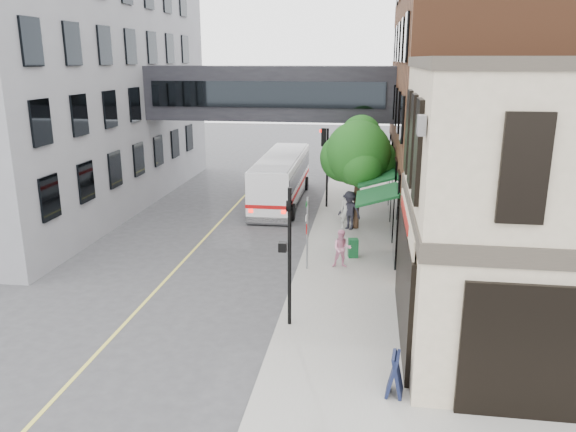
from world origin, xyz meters
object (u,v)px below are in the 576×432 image
(pedestrian_b, at_px, (342,249))
(pedestrian_c, at_px, (350,210))
(sandwich_board, at_px, (395,374))
(bus, at_px, (281,177))
(pedestrian_a, at_px, (346,211))
(newspaper_box, at_px, (353,248))

(pedestrian_b, bearing_deg, pedestrian_c, 82.65)
(pedestrian_c, distance_m, sandwich_board, 14.35)
(bus, xyz_separation_m, sandwich_board, (6.03, -19.74, -0.85))
(bus, distance_m, pedestrian_a, 6.72)
(bus, relative_size, pedestrian_a, 5.90)
(pedestrian_c, height_order, sandwich_board, pedestrian_c)
(bus, xyz_separation_m, newspaper_box, (4.63, -9.60, -1.01))
(sandwich_board, bearing_deg, pedestrian_b, 108.33)
(pedestrian_c, bearing_deg, pedestrian_b, -61.36)
(pedestrian_a, xyz_separation_m, pedestrian_c, (0.16, -0.24, 0.09))
(pedestrian_b, distance_m, sandwich_board, 9.05)
(pedestrian_a, distance_m, pedestrian_b, 5.61)
(bus, bearing_deg, newspaper_box, -64.24)
(newspaper_box, relative_size, sandwich_board, 0.73)
(pedestrian_a, bearing_deg, sandwich_board, -102.11)
(newspaper_box, height_order, sandwich_board, sandwich_board)
(pedestrian_c, bearing_deg, bus, 157.62)
(pedestrian_b, relative_size, newspaper_box, 1.94)
(pedestrian_b, relative_size, sandwich_board, 1.41)
(pedestrian_b, xyz_separation_m, newspaper_box, (0.42, 1.28, -0.38))
(pedestrian_b, xyz_separation_m, pedestrian_c, (0.09, 5.37, 0.18))
(bus, bearing_deg, pedestrian_c, -51.99)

